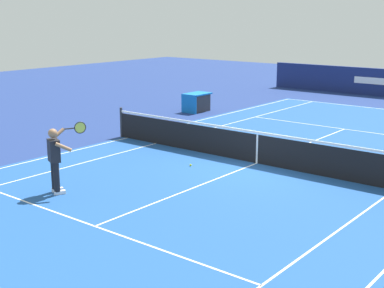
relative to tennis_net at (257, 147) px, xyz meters
The scene contains 7 objects.
ground_plane 0.49m from the tennis_net, ahead, with size 60.00×60.00×0.00m, color navy.
court_slab 0.49m from the tennis_net, ahead, with size 24.20×11.40×0.00m, color #1E4C93.
court_line_markings 0.49m from the tennis_net, ahead, with size 23.85×11.05×0.01m.
tennis_net is the anchor object (origin of this frame).
tennis_player_near 6.02m from the tennis_net, 23.72° to the right, with size 1.19×0.75×1.70m.
tennis_ball 2.07m from the tennis_net, 42.23° to the right, with size 0.07×0.07×0.07m, color #CCE01E.
equipment_cart_tarped 9.09m from the tennis_net, 130.21° to the right, with size 1.25×0.84×0.85m.
Camera 1 is at (13.48, 8.32, 4.36)m, focal length 50.76 mm.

